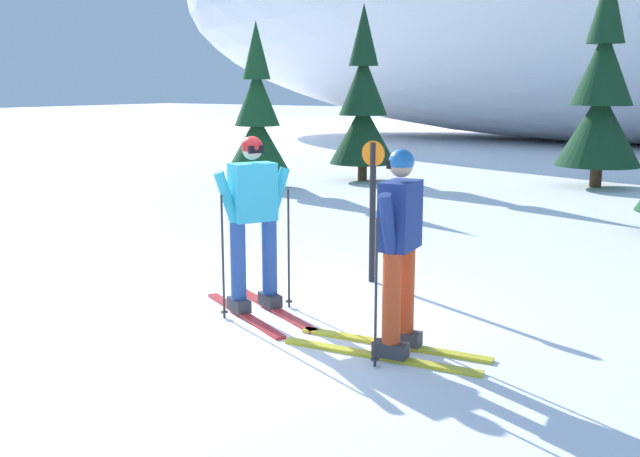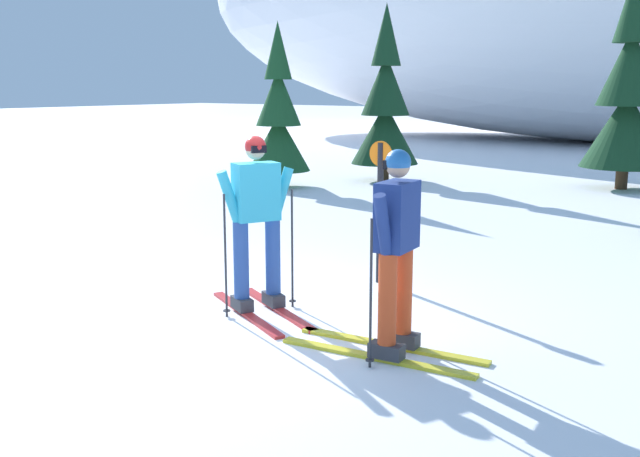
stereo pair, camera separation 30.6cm
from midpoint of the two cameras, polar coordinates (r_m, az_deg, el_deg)
name	(u,v)px [view 2 (the right image)]	position (r m, az deg, el deg)	size (l,w,h in m)	color
ground_plane	(247,313)	(7.38, -4.44, -6.49)	(120.00, 120.00, 0.00)	white
skier_cyan_jacket	(257,220)	(7.26, -3.65, 0.63)	(1.62, 1.10, 1.73)	red
skier_navy_jacket	(395,251)	(6.07, 7.23, -1.71)	(1.76, 0.78, 1.71)	gold
pine_tree_far_left	(279,119)	(16.28, -2.65, 8.39)	(1.37, 1.37, 3.54)	#47301E
pine_tree_center_left	(385,108)	(17.36, 5.53, 9.16)	(1.55, 1.55, 4.01)	#47301E
pine_tree_center_right	(628,97)	(17.20, 22.97, 9.28)	(1.81, 1.81, 4.68)	#47301E
trail_marker_post	(380,204)	(8.34, 5.66, 1.90)	(0.28, 0.07, 1.60)	black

